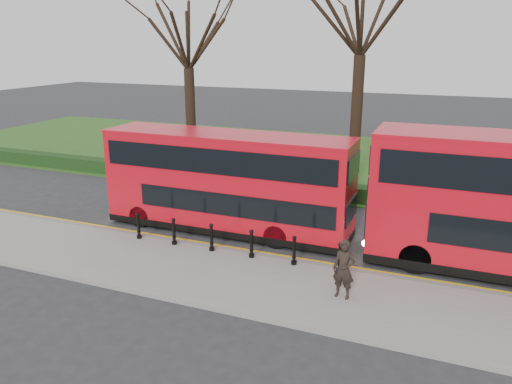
% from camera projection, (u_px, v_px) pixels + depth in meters
% --- Properties ---
extents(ground, '(120.00, 120.00, 0.00)m').
position_uv_depth(ground, '(249.00, 244.00, 19.34)').
color(ground, '#28282B').
rests_on(ground, ground).
extents(pavement, '(60.00, 4.00, 0.15)m').
position_uv_depth(pavement, '(215.00, 275.00, 16.66)').
color(pavement, gray).
rests_on(pavement, ground).
extents(kerb, '(60.00, 0.25, 0.16)m').
position_uv_depth(kerb, '(239.00, 252.00, 18.43)').
color(kerb, slate).
rests_on(kerb, ground).
extents(grass_verge, '(60.00, 18.00, 0.06)m').
position_uv_depth(grass_verge, '(337.00, 160.00, 32.64)').
color(grass_verge, '#2D501A').
rests_on(grass_verge, ground).
extents(hedge, '(60.00, 0.90, 0.80)m').
position_uv_depth(hedge, '(301.00, 188.00, 25.26)').
color(hedge, black).
rests_on(hedge, ground).
extents(yellow_line_outer, '(60.00, 0.10, 0.01)m').
position_uv_depth(yellow_line_outer, '(242.00, 251.00, 18.72)').
color(yellow_line_outer, yellow).
rests_on(yellow_line_outer, ground).
extents(yellow_line_inner, '(60.00, 0.10, 0.01)m').
position_uv_depth(yellow_line_inner, '(244.00, 249.00, 18.90)').
color(yellow_line_inner, yellow).
rests_on(yellow_line_inner, ground).
extents(tree_left, '(6.98, 6.98, 10.91)m').
position_uv_depth(tree_left, '(187.00, 34.00, 28.74)').
color(tree_left, black).
rests_on(tree_left, ground).
extents(tree_mid, '(7.98, 7.98, 12.47)m').
position_uv_depth(tree_mid, '(363.00, 9.00, 24.84)').
color(tree_mid, black).
rests_on(tree_mid, ground).
extents(bollard_row, '(8.10, 0.15, 1.00)m').
position_uv_depth(bollard_row, '(231.00, 241.00, 18.00)').
color(bollard_row, black).
rests_on(bollard_row, pavement).
extents(bus_lead, '(10.22, 2.35, 4.06)m').
position_uv_depth(bus_lead, '(227.00, 183.00, 20.23)').
color(bus_lead, red).
rests_on(bus_lead, ground).
extents(pedestrian, '(0.72, 0.52, 1.84)m').
position_uv_depth(pedestrian, '(344.00, 269.00, 14.84)').
color(pedestrian, black).
rests_on(pedestrian, pavement).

